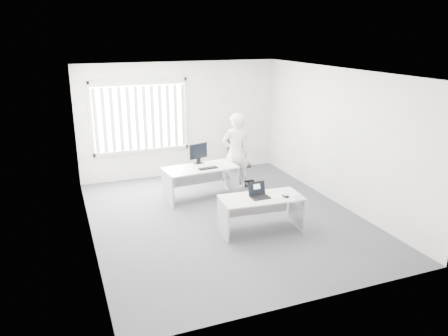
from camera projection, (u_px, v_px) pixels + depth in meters
name	position (u px, v px, depth m)	size (l,w,h in m)	color
ground	(225.00, 218.00, 8.54)	(6.00, 6.00, 0.00)	#585860
wall_back	(181.00, 119.00, 10.79)	(5.00, 0.02, 2.80)	white
wall_front	(313.00, 206.00, 5.46)	(5.00, 0.02, 2.80)	white
wall_left	(85.00, 162.00, 7.25)	(0.02, 6.00, 2.80)	white
wall_right	(338.00, 137.00, 8.99)	(0.02, 6.00, 2.80)	white
ceiling	(225.00, 72.00, 7.70)	(5.00, 6.00, 0.02)	white
window	(140.00, 117.00, 10.36)	(2.32, 0.06, 1.76)	silver
blinds	(141.00, 118.00, 10.32)	(2.20, 0.10, 1.50)	white
desk_near	(261.00, 207.00, 7.82)	(1.51, 0.79, 0.67)	silver
desk_far	(201.00, 176.00, 9.39)	(1.61, 0.86, 0.71)	silver
office_chair	(238.00, 169.00, 10.40)	(0.71, 0.71, 1.10)	black
person	(236.00, 152.00, 9.80)	(0.65, 0.43, 1.78)	silver
laptop	(260.00, 191.00, 7.69)	(0.33, 0.29, 0.26)	black
paper_sheet	(280.00, 196.00, 7.83)	(0.32, 0.22, 0.00)	white
mouse	(286.00, 196.00, 7.76)	(0.07, 0.12, 0.05)	#A8A9AB
booklet	(300.00, 198.00, 7.72)	(0.17, 0.23, 0.01)	white
keyboard	(208.00, 168.00, 9.23)	(0.41, 0.14, 0.02)	black
monitor	(198.00, 154.00, 9.54)	(0.45, 0.13, 0.45)	black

